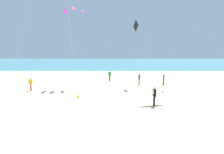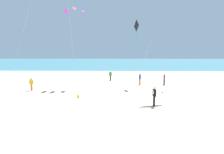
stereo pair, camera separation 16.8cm
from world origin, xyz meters
name	(u,v)px [view 2 (the right image)]	position (x,y,z in m)	size (l,w,h in m)	color
ground_plane	(114,117)	(0.00, 0.00, 0.00)	(160.00, 160.00, 0.00)	#D1BA8E
ocean_water	(115,63)	(0.00, 57.78, 0.04)	(160.00, 60.00, 0.08)	teal
shoreline_foam	(115,71)	(0.00, 28.08, 0.09)	(160.00, 1.22, 0.01)	white
surfer_lead	(153,94)	(3.41, 3.01, 1.04)	(2.30, 1.11, 1.71)	black
kite_diamond_charcoal_mid	(137,27)	(2.83, 12.13, 7.76)	(1.58, 4.68, 8.72)	black
kite_arc_rose_high	(74,11)	(-5.31, 12.39, 9.90)	(2.77, 5.74, 10.29)	purple
bystander_green_top	(110,75)	(-0.72, 16.42, 0.81)	(0.50, 0.22, 1.59)	black
bystander_purple_top	(164,79)	(6.84, 12.74, 0.81)	(0.32, 0.44, 1.59)	#2D334C
bystander_yellow_top	(31,84)	(-9.95, 8.81, 0.81)	(0.50, 0.22, 1.59)	#D8593F
bystander_blue_top	(140,79)	(3.47, 12.71, 0.81)	(0.33, 0.42, 1.59)	#D8593F
beach_ball	(78,96)	(-3.72, 5.67, 0.14)	(0.28, 0.28, 0.28)	yellow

